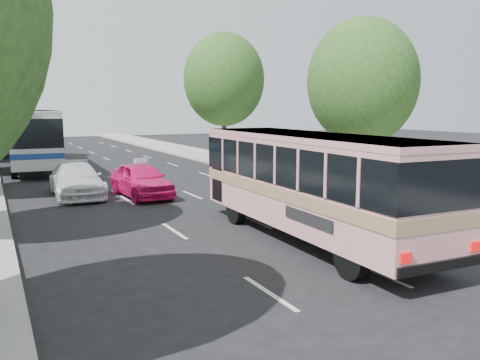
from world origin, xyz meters
TOP-DOWN VIEW (x-y plane):
  - ground at (0.00, 0.00)m, footprint 120.00×120.00m
  - sidewalk_right at (8.50, 20.00)m, footprint 4.00×90.00m
  - tree_right_near at (8.78, 7.94)m, footprint 5.10×5.10m
  - tree_right_far at (9.08, 23.94)m, footprint 6.00×6.00m
  - pink_bus at (1.30, 1.20)m, footprint 2.66×9.74m
  - pink_taxi at (-1.12, 10.56)m, footprint 2.07×4.47m
  - white_pickup at (-3.62, 11.93)m, footprint 2.13×4.99m
  - tour_coach_front at (-4.50, 23.38)m, footprint 3.08×12.37m
  - taxi_roof_sign at (-1.12, 10.56)m, footprint 0.56×0.22m

SIDE VIEW (x-z plane):
  - ground at x=0.00m, z-range 0.00..0.00m
  - sidewalk_right at x=8.50m, z-range 0.00..0.12m
  - white_pickup at x=-3.62m, z-range 0.00..1.43m
  - pink_taxi at x=-1.12m, z-range 0.00..1.48m
  - taxi_roof_sign at x=-1.12m, z-range 1.48..1.66m
  - pink_bus at x=1.30m, z-range 0.38..3.47m
  - tour_coach_front at x=-4.50m, z-range 0.37..4.05m
  - tree_right_near at x=8.78m, z-range 1.23..9.18m
  - tree_right_far at x=9.08m, z-range 1.45..10.80m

